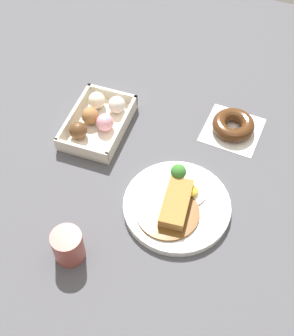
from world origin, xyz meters
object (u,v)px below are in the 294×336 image
Objects in this scene: coffee_mug at (68,246)px; chocolate_ring_donut at (233,125)px; donut_box at (98,120)px; curry_plate at (177,205)px.

chocolate_ring_donut is at bearing 151.87° from coffee_mug.
donut_box reaches higher than chocolate_ring_donut.
donut_box is 2.67× the size of coffee_mug.
chocolate_ring_donut is at bearing 106.96° from donut_box.
coffee_mug is at bearing -28.13° from chocolate_ring_donut.
donut_box is at bearing -166.51° from coffee_mug.
curry_plate is 1.58× the size of chocolate_ring_donut.
donut_box is 0.34m from chocolate_ring_donut.
coffee_mug is at bearing -44.07° from curry_plate.
coffee_mug reaches higher than donut_box.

